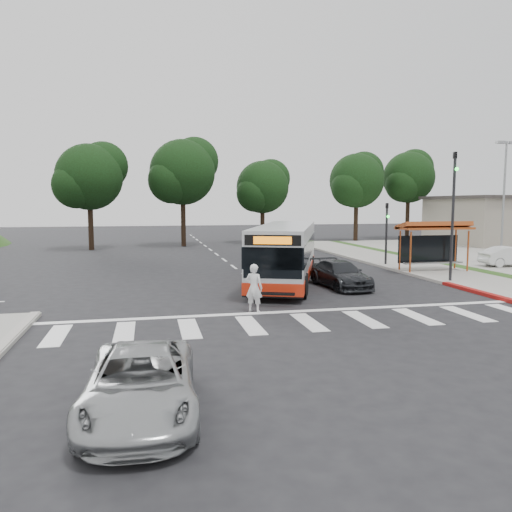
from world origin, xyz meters
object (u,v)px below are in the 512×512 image
object	(u,v)px
transit_bus	(286,254)
silver_suv_south	(141,383)
pedestrian	(254,288)
dark_sedan	(340,274)

from	to	relation	value
transit_bus	silver_suv_south	xyz separation A→B (m)	(-6.94, -14.75, -0.83)
pedestrian	dark_sedan	bearing A→B (deg)	-105.40
pedestrian	dark_sedan	xyz separation A→B (m)	(5.13, 4.38, -0.27)
pedestrian	transit_bus	bearing A→B (deg)	-80.94
transit_bus	silver_suv_south	world-z (taller)	transit_bus
dark_sedan	silver_suv_south	bearing A→B (deg)	-129.80
transit_bus	silver_suv_south	size ratio (longest dim) A/B	2.52
dark_sedan	silver_suv_south	size ratio (longest dim) A/B	0.97
transit_bus	pedestrian	size ratio (longest dim) A/B	6.29
silver_suv_south	pedestrian	bearing A→B (deg)	67.24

